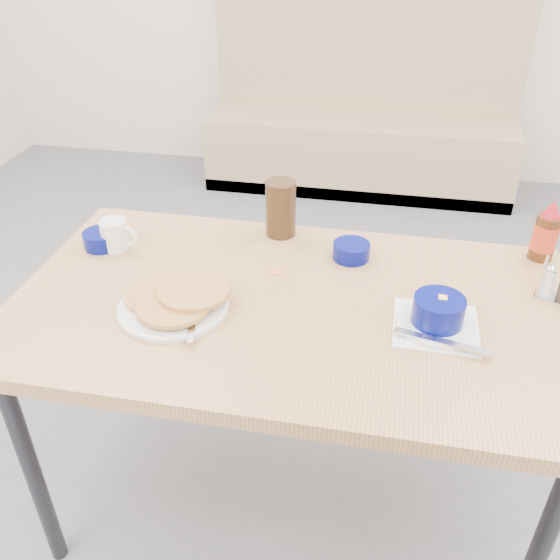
% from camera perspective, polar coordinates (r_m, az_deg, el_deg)
% --- Properties ---
extents(booth_bench, '(1.90, 0.56, 1.22)m').
position_cam_1_polar(booth_bench, '(3.94, 7.79, 14.10)').
color(booth_bench, tan).
rests_on(booth_bench, ground).
extents(dining_table, '(1.40, 0.80, 0.76)m').
position_cam_1_polar(dining_table, '(1.51, 1.12, -3.98)').
color(dining_table, tan).
rests_on(dining_table, ground).
extents(pancake_plate, '(0.27, 0.27, 0.05)m').
position_cam_1_polar(pancake_plate, '(1.46, -10.10, -2.06)').
color(pancake_plate, white).
rests_on(pancake_plate, dining_table).
extents(coffee_mug, '(0.11, 0.08, 0.09)m').
position_cam_1_polar(coffee_mug, '(1.74, -15.53, 4.24)').
color(coffee_mug, white).
rests_on(coffee_mug, dining_table).
extents(grits_setting, '(0.22, 0.21, 0.08)m').
position_cam_1_polar(grits_setting, '(1.42, 14.93, -3.29)').
color(grits_setting, white).
rests_on(grits_setting, dining_table).
extents(creamer_bowl, '(0.10, 0.10, 0.05)m').
position_cam_1_polar(creamer_bowl, '(1.77, -16.78, 3.76)').
color(creamer_bowl, '#040B62').
rests_on(creamer_bowl, dining_table).
extents(butter_bowl, '(0.10, 0.10, 0.05)m').
position_cam_1_polar(butter_bowl, '(1.65, 6.87, 2.79)').
color(butter_bowl, '#040B62').
rests_on(butter_bowl, dining_table).
extents(amber_tumbler, '(0.12, 0.12, 0.17)m').
position_cam_1_polar(amber_tumbler, '(1.74, 0.07, 6.90)').
color(amber_tumbler, '#362211').
rests_on(amber_tumbler, dining_table).
extents(condiment_caddy, '(0.10, 0.07, 0.10)m').
position_cam_1_polar(condiment_caddy, '(1.62, 25.03, -0.50)').
color(condiment_caddy, silver).
rests_on(condiment_caddy, dining_table).
extents(syrup_bottle, '(0.07, 0.07, 0.17)m').
position_cam_1_polar(syrup_bottle, '(1.77, 24.20, 4.05)').
color(syrup_bottle, '#47230F').
rests_on(syrup_bottle, dining_table).
extents(sugar_wrapper, '(0.05, 0.04, 0.00)m').
position_cam_1_polar(sugar_wrapper, '(1.59, -0.33, 0.81)').
color(sugar_wrapper, '#F26350').
rests_on(sugar_wrapper, dining_table).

